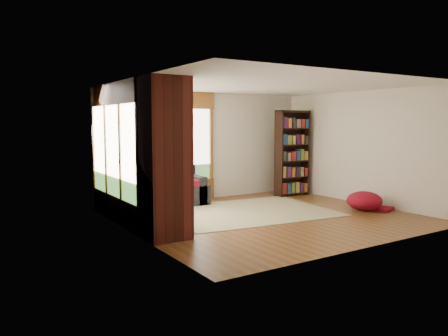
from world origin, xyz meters
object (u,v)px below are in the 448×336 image
bookshelf (292,153)px  dog_tan (147,175)px  sectional_sofa (143,199)px  brick_chimney (164,159)px  dog_brindle (134,182)px  pouf (364,200)px  area_rug (247,211)px

bookshelf → dog_tan: size_ratio=2.31×
sectional_sofa → dog_tan: size_ratio=2.33×
brick_chimney → sectional_sofa: (0.45, 2.05, -1.00)m
brick_chimney → dog_brindle: brick_chimney is taller
bookshelf → dog_brindle: (-4.55, -0.73, -0.33)m
brick_chimney → dog_tan: brick_chimney is taller
pouf → dog_brindle: 4.87m
sectional_sofa → dog_tan: bearing=19.7°
brick_chimney → bookshelf: brick_chimney is taller
brick_chimney → dog_tan: 2.24m
sectional_sofa → pouf: (4.12, -2.27, -0.09)m
bookshelf → pouf: bearing=-89.3°
brick_chimney → dog_tan: size_ratio=2.76×
sectional_sofa → dog_tan: dog_tan is taller
sectional_sofa → area_rug: size_ratio=0.65×
area_rug → bookshelf: size_ratio=1.55×
dog_brindle → bookshelf: bearing=-98.1°
area_rug → bookshelf: (2.18, 1.09, 1.09)m
bookshelf → sectional_sofa: bearing=-179.5°
dog_tan → dog_brindle: dog_tan is taller
brick_chimney → area_rug: brick_chimney is taller
bookshelf → dog_tan: bookshelf is taller
area_rug → dog_brindle: size_ratio=3.62×
sectional_sofa → bookshelf: size_ratio=1.01×
dog_tan → area_rug: bearing=-75.1°
sectional_sofa → dog_brindle: size_ratio=2.36×
sectional_sofa → dog_tan: 0.49m
sectional_sofa → dog_tan: (0.12, 0.05, 0.47)m
brick_chimney → sectional_sofa: brick_chimney is taller
sectional_sofa → dog_brindle: 0.95m
bookshelf → pouf: bookshelf is taller
brick_chimney → sectional_sofa: size_ratio=1.18×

